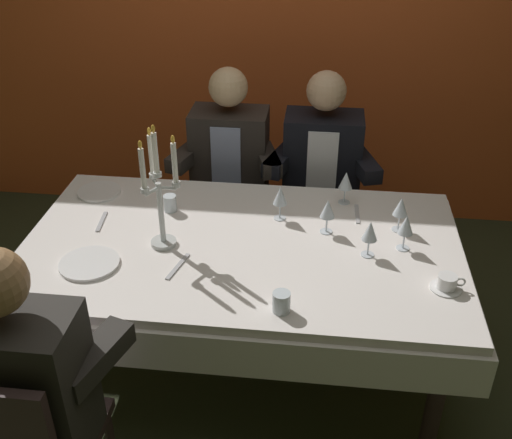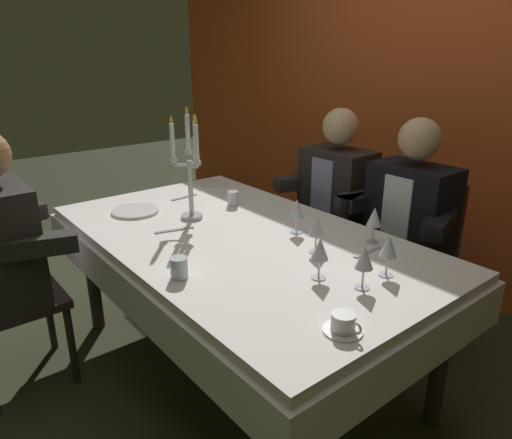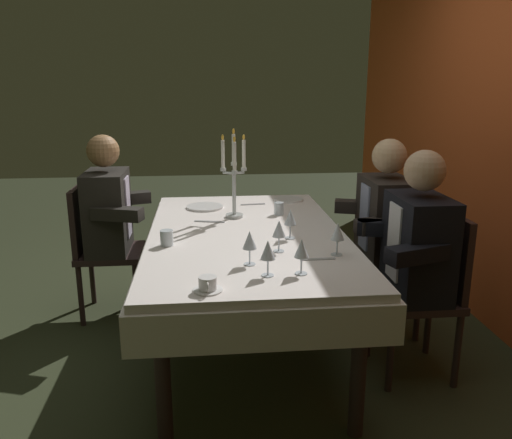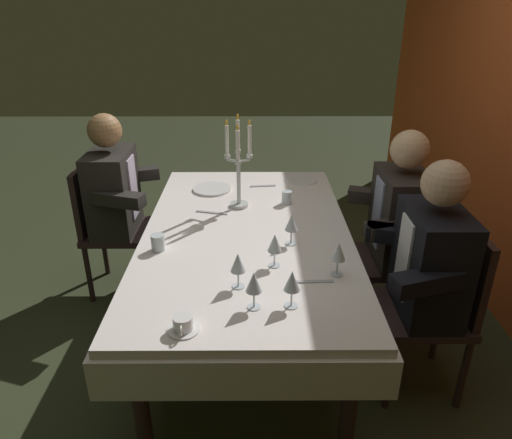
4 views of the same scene
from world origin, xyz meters
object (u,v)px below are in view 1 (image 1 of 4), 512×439
object	(u,v)px
candelabra	(159,195)
seated_diner_1	(230,155)
wine_glass_1	(346,181)
wine_glass_4	(328,210)
dinner_plate_1	(99,192)
wine_glass_3	(370,232)
coffee_cup_0	(447,283)
wine_glass_5	(280,197)
water_tumbler_1	(281,302)
seated_diner_0	(19,383)
dinner_plate_0	(89,263)
dining_table	(242,265)
seated_diner_2	(322,160)
water_tumbler_0	(170,203)
wine_glass_0	(406,225)
wine_glass_2	(401,208)

from	to	relation	value
candelabra	seated_diner_1	bearing A→B (deg)	81.14
wine_glass_1	wine_glass_4	distance (m)	0.29
dinner_plate_1	wine_glass_3	bearing A→B (deg)	-16.87
wine_glass_1	coffee_cup_0	bearing A→B (deg)	-58.58
dinner_plate_1	wine_glass_5	size ratio (longest dim) A/B	1.30
water_tumbler_1	seated_diner_0	xyz separation A→B (m)	(-0.81, -0.45, -0.05)
wine_glass_4	water_tumbler_1	distance (m)	0.59
wine_glass_4	seated_diner_1	bearing A→B (deg)	126.20
dinner_plate_0	dining_table	bearing A→B (deg)	21.36
wine_glass_5	seated_diner_1	xyz separation A→B (m)	(-0.33, 0.66, -0.12)
dining_table	wine_glass_1	distance (m)	0.65
dinner_plate_1	seated_diner_1	size ratio (longest dim) A/B	0.17
wine_glass_3	seated_diner_2	world-z (taller)	seated_diner_2
dinner_plate_0	wine_glass_1	distance (m)	1.23
candelabra	water_tumbler_0	distance (m)	0.36
dinner_plate_0	water_tumbler_1	world-z (taller)	water_tumbler_1
water_tumbler_0	seated_diner_2	distance (m)	0.96
dining_table	water_tumbler_0	distance (m)	0.47
coffee_cup_0	wine_glass_1	bearing A→B (deg)	121.42
wine_glass_0	seated_diner_2	xyz separation A→B (m)	(-0.36, 0.85, -0.12)
wine_glass_0	seated_diner_1	bearing A→B (deg)	136.03
dining_table	wine_glass_0	size ratio (longest dim) A/B	11.83
dining_table	water_tumbler_1	world-z (taller)	water_tumbler_1
wine_glass_4	wine_glass_1	bearing A→B (deg)	73.63
wine_glass_1	seated_diner_1	world-z (taller)	seated_diner_1
dining_table	seated_diner_1	bearing A→B (deg)	101.85
dining_table	seated_diner_1	distance (m)	0.91
wine_glass_3	seated_diner_0	size ratio (longest dim) A/B	0.13
wine_glass_1	wine_glass_5	world-z (taller)	same
candelabra	water_tumbler_0	bearing A→B (deg)	97.85
seated_diner_0	wine_glass_5	bearing A→B (deg)	56.12
dinner_plate_0	dinner_plate_1	bearing A→B (deg)	105.46
dinner_plate_1	seated_diner_1	xyz separation A→B (m)	(0.58, 0.52, -0.01)
dinner_plate_0	seated_diner_0	size ratio (longest dim) A/B	0.20
wine_glass_5	seated_diner_1	size ratio (longest dim) A/B	0.13
wine_glass_5	wine_glass_0	bearing A→B (deg)	-19.11
dinner_plate_1	candelabra	bearing A→B (deg)	-43.89
wine_glass_2	seated_diner_2	bearing A→B (deg)	116.97
wine_glass_4	seated_diner_1	size ratio (longest dim) A/B	0.13
wine_glass_3	water_tumbler_1	world-z (taller)	wine_glass_3
dinner_plate_1	wine_glass_0	size ratio (longest dim) A/B	1.30
candelabra	dinner_plate_0	size ratio (longest dim) A/B	2.24
water_tumbler_1	coffee_cup_0	distance (m)	0.66
dinner_plate_1	wine_glass_3	size ratio (longest dim) A/B	1.30
wine_glass_0	coffee_cup_0	bearing A→B (deg)	-61.64
water_tumbler_0	seated_diner_0	bearing A→B (deg)	-101.38
wine_glass_3	seated_diner_1	xyz separation A→B (m)	(-0.73, 0.91, -0.12)
dinner_plate_0	wine_glass_5	bearing A→B (deg)	31.64
dinner_plate_1	coffee_cup_0	world-z (taller)	coffee_cup_0
wine_glass_2	wine_glass_1	bearing A→B (deg)	136.99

